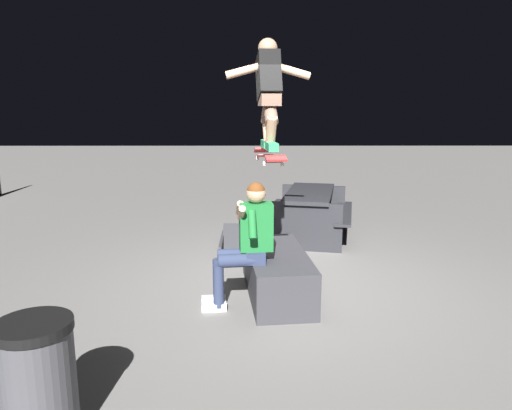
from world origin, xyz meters
name	(u,v)px	position (x,y,z in m)	size (l,w,h in m)	color
ground_plane	(290,289)	(0.00, 0.00, 0.00)	(40.00, 40.00, 0.00)	slate
ledge_box_main	(277,274)	(-0.17, 0.16, 0.25)	(1.52, 0.63, 0.50)	#38383D
person_sitting_on_ledge	(246,239)	(-0.47, 0.50, 0.74)	(0.60, 0.77, 1.33)	#2D3856
skateboard	(269,156)	(-0.28, 0.26, 1.58)	(1.04, 0.32, 0.13)	#B72D2D
skater_airborne	(269,89)	(-0.22, 0.26, 2.27)	(0.63, 0.89, 1.12)	#2D9E66
kicker_ramp	(246,246)	(1.51, 0.53, 0.06)	(0.99, 0.76, 0.39)	#38383D
picnic_table_back	(309,207)	(2.25, -0.48, 0.50)	(1.94, 1.66, 0.75)	#28282D
trash_bin	(38,382)	(-2.56, 1.76, 0.41)	(0.47, 0.47, 0.82)	#47474C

